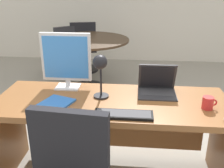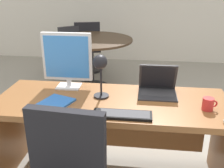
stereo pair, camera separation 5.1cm
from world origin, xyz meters
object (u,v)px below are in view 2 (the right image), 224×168
object	(u,v)px
desk	(112,119)
meeting_chair_near	(69,54)
desk_lamp	(100,67)
coffee_mug	(208,104)
keyboard	(122,115)
laptop	(158,84)
meeting_table	(91,52)
monitor	(67,59)
meeting_chair_far	(87,51)
book	(52,105)

from	to	relation	value
desk	meeting_chair_near	size ratio (longest dim) A/B	2.08
desk_lamp	coffee_mug	world-z (taller)	desk_lamp
keyboard	laptop	bearing A→B (deg)	60.14
meeting_table	meeting_chair_near	xyz separation A→B (m)	(-0.55, 0.70, -0.24)
monitor	coffee_mug	size ratio (longest dim) A/B	4.46
laptop	meeting_chair_far	bearing A→B (deg)	113.81
monitor	meeting_chair_far	bearing A→B (deg)	98.66
laptop	keyboard	size ratio (longest dim) A/B	0.75
desk	desk_lamp	world-z (taller)	desk_lamp
desk_lamp	monitor	bearing A→B (deg)	148.35
desk	meeting_chair_far	distance (m)	2.85
laptop	monitor	bearing A→B (deg)	177.83
coffee_mug	meeting_chair_near	distance (m)	3.27
laptop	meeting_table	size ratio (longest dim) A/B	0.25
desk	meeting_chair_far	bearing A→B (deg)	106.06
meeting_chair_far	coffee_mug	bearing A→B (deg)	-62.50
meeting_chair_far	laptop	bearing A→B (deg)	-66.19
monitor	keyboard	xyz separation A→B (m)	(0.50, -0.47, -0.24)
desk_lamp	coffee_mug	distance (m)	0.82
keyboard	book	size ratio (longest dim) A/B	1.10
monitor	book	world-z (taller)	monitor
desk	coffee_mug	bearing A→B (deg)	-9.91
desk	desk_lamp	distance (m)	0.45
meeting_table	coffee_mug	bearing A→B (deg)	-58.12
coffee_mug	meeting_chair_far	distance (m)	3.25
meeting_chair_near	laptop	bearing A→B (deg)	-59.14
laptop	desk	bearing A→B (deg)	-157.37
desk	laptop	world-z (taller)	laptop
laptop	desk_lamp	size ratio (longest dim) A/B	0.86
monitor	meeting_table	world-z (taller)	monitor
meeting_chair_near	keyboard	bearing A→B (deg)	-67.26
coffee_mug	meeting_table	world-z (taller)	coffee_mug
desk_lamp	keyboard	bearing A→B (deg)	-55.05
laptop	meeting_chair_far	world-z (taller)	laptop
monitor	book	xyz separation A→B (m)	(-0.02, -0.37, -0.25)
laptop	meeting_table	distance (m)	1.96
book	meeting_chair_far	size ratio (longest dim) A/B	0.40
keyboard	meeting_chair_near	world-z (taller)	meeting_chair_near
monitor	keyboard	size ratio (longest dim) A/B	1.17
laptop	coffee_mug	world-z (taller)	laptop
desk	coffee_mug	distance (m)	0.75
meeting_chair_far	book	bearing A→B (deg)	-82.87
meeting_chair_near	coffee_mug	bearing A→B (deg)	-56.35
keyboard	meeting_table	size ratio (longest dim) A/B	0.33
monitor	desk_lamp	world-z (taller)	monitor
keyboard	coffee_mug	xyz separation A→B (m)	(0.60, 0.17, 0.03)
monitor	laptop	bearing A→B (deg)	-2.17
laptop	desk_lamp	bearing A→B (deg)	-159.83
desk	meeting_table	xyz separation A→B (m)	(-0.55, 1.88, 0.06)
laptop	book	bearing A→B (deg)	-156.22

